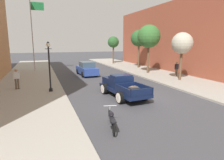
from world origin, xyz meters
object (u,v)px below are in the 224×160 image
hotrod_truck_navy (122,86)px  flagpole (34,28)px  street_tree_nearest (182,44)px  motorcycle_parked (112,119)px  pedestrian_sidewalk_right (177,68)px  street_tree_third (139,39)px  street_lamp_near (49,63)px  pedestrian_sidewalk_left (17,78)px  street_tree_second (149,37)px  car_background_blue (87,69)px  street_tree_farthest (113,42)px

hotrod_truck_navy → flagpole: 17.13m
flagpole → street_tree_nearest: 18.48m
motorcycle_parked → flagpole: 21.18m
pedestrian_sidewalk_right → motorcycle_parked: bearing=-139.1°
street_tree_nearest → street_tree_third: (0.76, 10.49, 0.68)m
hotrod_truck_navy → street_lamp_near: bearing=151.2°
pedestrian_sidewalk_left → pedestrian_sidewalk_right: 16.09m
street_tree_nearest → street_tree_third: 10.54m
street_tree_nearest → street_tree_second: size_ratio=0.81×
street_lamp_near → flagpole: size_ratio=0.42×
hotrod_truck_navy → motorcycle_parked: bearing=-117.7°
motorcycle_parked → street_tree_second: (9.78, 13.39, 4.18)m
pedestrian_sidewalk_right → car_background_blue: bearing=149.4°
street_tree_second → pedestrian_sidewalk_left: bearing=-164.8°
hotrod_truck_navy → pedestrian_sidewalk_left: bearing=149.0°
hotrod_truck_navy → street_tree_third: bearing=57.8°
hotrod_truck_navy → street_tree_nearest: street_tree_nearest is taller
pedestrian_sidewalk_right → street_tree_third: bearing=90.7°
motorcycle_parked → street_tree_third: street_tree_third is taller
street_tree_third → street_tree_nearest: bearing=-94.2°
pedestrian_sidewalk_right → street_lamp_near: street_lamp_near is taller
pedestrian_sidewalk_right → flagpole: bearing=144.7°
street_tree_second → street_tree_nearest: bearing=-83.0°
motorcycle_parked → street_tree_nearest: size_ratio=0.44×
pedestrian_sidewalk_left → street_tree_third: (15.98, 9.16, 3.40)m
hotrod_truck_navy → street_tree_third: 16.51m
pedestrian_sidewalk_left → street_tree_third: street_tree_third is taller
flagpole → pedestrian_sidewalk_right: bearing=-35.3°
car_background_blue → street_tree_nearest: bearing=-40.8°
pedestrian_sidewalk_right → flagpole: (-14.70, 10.42, 4.68)m
pedestrian_sidewalk_right → flagpole: 18.62m
street_tree_farthest → street_tree_second: bearing=-89.8°
street_lamp_near → street_tree_nearest: 12.77m
motorcycle_parked → street_tree_third: 22.08m
hotrod_truck_navy → street_tree_nearest: bearing=21.8°
street_tree_second → car_background_blue: bearing=167.1°
street_lamp_near → flagpole: 13.06m
flagpole → street_tree_farthest: flagpole is taller
street_tree_nearest → car_background_blue: bearing=139.2°
motorcycle_parked → flagpole: flagpole is taller
flagpole → street_tree_farthest: 14.32m
pedestrian_sidewalk_left → street_lamp_near: (2.53, -1.78, 1.30)m
hotrod_truck_navy → pedestrian_sidewalk_right: pedestrian_sidewalk_right is taller
street_lamp_near → street_tree_nearest: bearing=2.0°
car_background_blue → street_tree_second: (7.43, -1.70, 3.86)m
street_lamp_near → street_tree_farthest: (12.00, 17.96, 1.55)m
street_tree_nearest → street_tree_farthest: size_ratio=0.98×
flagpole → hotrod_truck_navy: bearing=-68.5°
pedestrian_sidewalk_right → street_tree_nearest: (-0.88, -1.68, 2.72)m
street_lamp_near → street_tree_nearest: street_tree_nearest is taller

